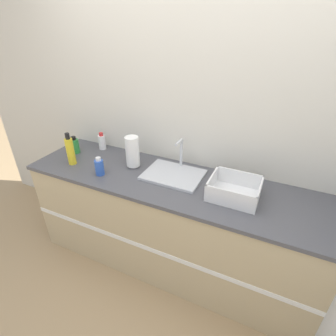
# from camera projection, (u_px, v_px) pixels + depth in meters

# --- Properties ---
(ground_plane) EXTENTS (12.00, 12.00, 0.00)m
(ground_plane) POSITION_uv_depth(u_px,v_px,m) (154.00, 286.00, 2.21)
(ground_plane) COLOR tan
(wall_back) EXTENTS (4.74, 0.06, 2.60)m
(wall_back) POSITION_uv_depth(u_px,v_px,m) (188.00, 114.00, 2.08)
(wall_back) COLOR beige
(wall_back) RESTS_ON ground_plane
(counter_cabinet) EXTENTS (2.37, 0.65, 0.88)m
(counter_cabinet) POSITION_uv_depth(u_px,v_px,m) (170.00, 223.00, 2.24)
(counter_cabinet) COLOR tan
(counter_cabinet) RESTS_ON ground_plane
(sink) EXTENTS (0.45, 0.34, 0.26)m
(sink) POSITION_uv_depth(u_px,v_px,m) (173.00, 173.00, 2.07)
(sink) COLOR silver
(sink) RESTS_ON counter_cabinet
(paper_towel_roll) EXTENTS (0.11, 0.11, 0.26)m
(paper_towel_roll) POSITION_uv_depth(u_px,v_px,m) (132.00, 152.00, 2.13)
(paper_towel_roll) COLOR #4C4C51
(paper_towel_roll) RESTS_ON counter_cabinet
(dish_rack) EXTENTS (0.34, 0.29, 0.13)m
(dish_rack) POSITION_uv_depth(u_px,v_px,m) (234.00, 191.00, 1.81)
(dish_rack) COLOR white
(dish_rack) RESTS_ON counter_cabinet
(bottle_yellow) EXTENTS (0.07, 0.07, 0.28)m
(bottle_yellow) POSITION_uv_depth(u_px,v_px,m) (70.00, 151.00, 2.18)
(bottle_yellow) COLOR yellow
(bottle_yellow) RESTS_ON counter_cabinet
(bottle_white_spray) EXTENTS (0.07, 0.07, 0.16)m
(bottle_white_spray) POSITION_uv_depth(u_px,v_px,m) (102.00, 142.00, 2.46)
(bottle_white_spray) COLOR white
(bottle_white_spray) RESTS_ON counter_cabinet
(bottle_green) EXTENTS (0.08, 0.08, 0.16)m
(bottle_green) POSITION_uv_depth(u_px,v_px,m) (75.00, 146.00, 2.39)
(bottle_green) COLOR #2D8C3D
(bottle_green) RESTS_ON counter_cabinet
(bottle_blue) EXTENTS (0.07, 0.07, 0.15)m
(bottle_blue) POSITION_uv_depth(u_px,v_px,m) (99.00, 167.00, 2.05)
(bottle_blue) COLOR #2D56B7
(bottle_blue) RESTS_ON counter_cabinet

